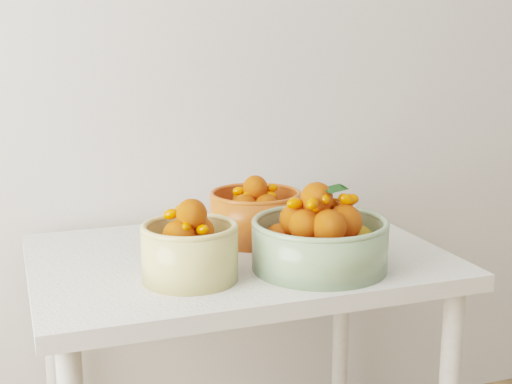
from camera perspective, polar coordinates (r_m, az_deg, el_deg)
table at (r=1.81m, az=-1.48°, el=-7.80°), size 1.00×0.70×0.75m
bowl_cream at (r=1.58m, az=-5.32°, el=-4.56°), size 0.27×0.27×0.18m
bowl_green at (r=1.65m, az=5.12°, el=-3.73°), size 0.40×0.40×0.20m
bowl_orange at (r=1.87m, az=-0.04°, el=-1.79°), size 0.27×0.27×0.17m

